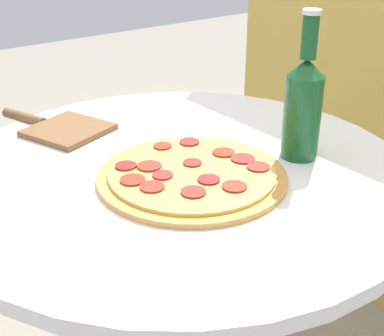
% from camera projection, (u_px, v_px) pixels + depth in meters
% --- Properties ---
extents(table, '(0.82, 0.82, 0.72)m').
position_uv_depth(table, '(181.00, 261.00, 1.03)').
color(table, white).
rests_on(table, ground_plane).
extents(pizza, '(0.32, 0.32, 0.02)m').
position_uv_depth(pizza, '(192.00, 174.00, 0.89)').
color(pizza, '#C68E47').
rests_on(pizza, table).
extents(beer_bottle, '(0.07, 0.07, 0.26)m').
position_uv_depth(beer_bottle, '(303.00, 104.00, 0.93)').
color(beer_bottle, '#144C23').
rests_on(beer_bottle, table).
extents(pizza_paddle, '(0.27, 0.18, 0.02)m').
position_uv_depth(pizza_paddle, '(60.00, 128.00, 1.08)').
color(pizza_paddle, brown).
rests_on(pizza_paddle, table).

